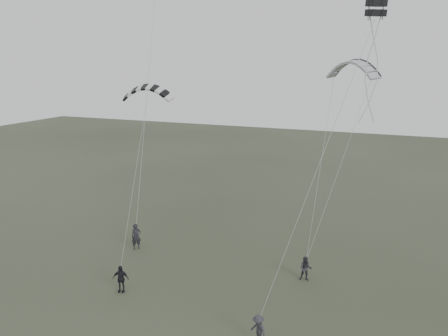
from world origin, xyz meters
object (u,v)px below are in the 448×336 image
at_px(flyer_left, 136,237).
at_px(kite_pale_large, 353,62).
at_px(kite_striped, 147,87).
at_px(flyer_right, 306,269).
at_px(flyer_far, 258,330).
at_px(kite_box, 376,8).
at_px(flyer_center, 121,279).

height_order(flyer_left, kite_pale_large, kite_pale_large).
bearing_deg(kite_striped, kite_pale_large, 22.02).
xyz_separation_m(flyer_right, kite_striped, (-10.66, -0.98, 11.34)).
bearing_deg(kite_pale_large, flyer_far, -62.16).
distance_m(kite_pale_large, kite_box, 10.32).
relative_size(flyer_center, kite_box, 2.27).
bearing_deg(kite_pale_large, kite_box, -42.61).
height_order(kite_pale_large, kite_box, kite_box).
bearing_deg(flyer_center, flyer_right, 13.70).
xyz_separation_m(flyer_left, flyer_center, (2.61, -5.75, -0.13)).
relative_size(flyer_left, flyer_far, 1.24).
bearing_deg(flyer_left, kite_box, -54.02).
relative_size(flyer_right, flyer_far, 1.01).
bearing_deg(flyer_right, flyer_center, -159.95).
bearing_deg(flyer_left, kite_striped, -70.15).
height_order(flyer_left, kite_box, kite_box).
height_order(kite_striped, kite_box, kite_box).
distance_m(flyer_left, flyer_center, 6.32).
distance_m(flyer_right, flyer_far, 7.48).
relative_size(flyer_right, kite_pale_large, 0.37).
xyz_separation_m(flyer_center, flyer_far, (9.36, -1.77, -0.06)).
bearing_deg(flyer_right, kite_box, -50.22).
bearing_deg(flyer_right, flyer_left, 170.61).
distance_m(flyer_center, kite_striped, 12.23).
xyz_separation_m(flyer_left, flyer_right, (12.81, -0.09, -0.18)).
xyz_separation_m(kite_pale_large, kite_striped, (-12.01, -7.98, -1.61)).
bearing_deg(flyer_far, flyer_center, -158.43).
distance_m(flyer_left, flyer_far, 14.13).
bearing_deg(kite_striped, kite_box, -19.22).
height_order(kite_pale_large, kite_striped, kite_pale_large).
relative_size(flyer_left, flyer_center, 1.15).
distance_m(flyer_left, flyer_right, 12.81).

